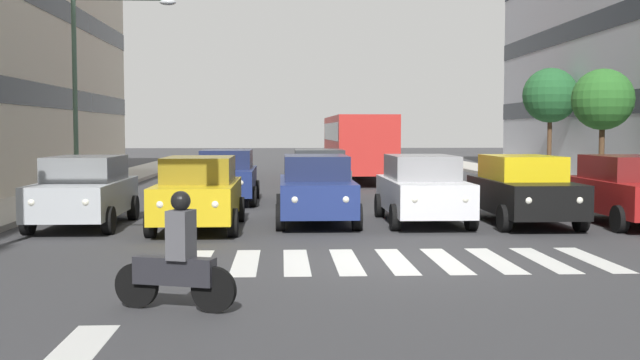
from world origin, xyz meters
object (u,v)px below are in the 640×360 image
(car_5, at_px, (85,191))
(car_row2_0, at_px, (319,175))
(street_tree_2, at_px, (603,100))
(car_3, at_px, (316,188))
(street_lamp_right, at_px, (93,70))
(car_4, at_px, (199,192))
(street_tree_3, at_px, (550,96))
(car_0, at_px, (629,189))
(motorcycle_with_rider, at_px, (177,261))
(car_1, at_px, (523,189))
(car_2, at_px, (422,188))
(bus_behind_traffic, at_px, (357,141))
(car_row2_1, at_px, (227,176))

(car_5, bearing_deg, car_row2_0, -132.74)
(car_5, height_order, street_tree_2, street_tree_2)
(car_3, relative_size, street_lamp_right, 0.65)
(car_4, height_order, street_tree_2, street_tree_2)
(street_tree_3, bearing_deg, car_0, 77.60)
(car_0, height_order, motorcycle_with_rider, car_0)
(car_5, distance_m, street_lamp_right, 8.80)
(car_1, relative_size, street_tree_3, 0.89)
(car_0, distance_m, street_tree_2, 9.45)
(car_3, bearing_deg, car_row2_0, -93.50)
(car_0, xyz_separation_m, street_tree_2, (-2.92, -8.62, 2.56))
(street_tree_2, bearing_deg, car_4, 33.27)
(car_2, bearing_deg, bus_behind_traffic, -90.00)
(car_5, relative_size, bus_behind_traffic, 0.42)
(motorcycle_with_rider, bearing_deg, car_3, -103.39)
(bus_behind_traffic, bearing_deg, car_3, 80.83)
(bus_behind_traffic, height_order, street_lamp_right, street_lamp_right)
(car_2, height_order, street_tree_2, street_tree_2)
(car_1, xyz_separation_m, street_lamp_right, (12.47, -7.95, 3.53))
(bus_behind_traffic, bearing_deg, car_0, 106.33)
(bus_behind_traffic, relative_size, street_lamp_right, 1.54)
(car_2, distance_m, car_3, 2.69)
(car_3, bearing_deg, car_5, 4.05)
(car_3, distance_m, street_tree_2, 13.54)
(car_1, relative_size, street_tree_2, 1.00)
(car_5, xyz_separation_m, motorcycle_with_rider, (-3.44, 9.02, -0.24))
(car_3, relative_size, motorcycle_with_rider, 2.70)
(car_1, distance_m, car_4, 8.04)
(car_row2_1, xyz_separation_m, street_lamp_right, (4.65, -1.78, 3.53))
(car_3, height_order, car_row2_1, same)
(car_0, height_order, street_tree_2, street_tree_2)
(car_1, relative_size, car_row2_0, 1.00)
(car_0, distance_m, car_1, 2.62)
(car_row2_0, relative_size, street_lamp_right, 0.65)
(car_row2_1, bearing_deg, street_lamp_right, -20.91)
(car_0, bearing_deg, motorcycle_with_rider, 40.94)
(car_0, distance_m, motorcycle_with_rider, 13.27)
(street_tree_2, bearing_deg, car_0, 71.29)
(car_row2_0, distance_m, bus_behind_traffic, 10.79)
(car_5, bearing_deg, car_row2_1, -116.39)
(car_2, relative_size, motorcycle_with_rider, 2.70)
(car_4, relative_size, car_5, 1.00)
(car_row2_0, relative_size, bus_behind_traffic, 0.42)
(street_tree_3, bearing_deg, motorcycle_with_rider, 60.89)
(car_row2_0, bearing_deg, car_5, 47.26)
(car_3, xyz_separation_m, street_tree_2, (-10.70, -7.89, 2.56))
(bus_behind_traffic, xyz_separation_m, street_tree_3, (-8.47, 2.00, 2.04))
(car_1, bearing_deg, car_2, -7.89)
(car_3, xyz_separation_m, car_row2_1, (2.65, -5.71, 0.00))
(car_1, height_order, car_2, same)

